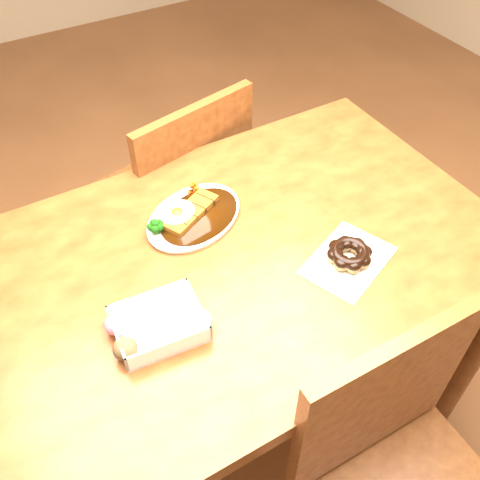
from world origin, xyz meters
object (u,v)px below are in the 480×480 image
pon_de_ring (349,255)px  table (244,279)px  chair_far (177,196)px  donut_box (157,325)px  katsu_curry_plate (192,215)px

pon_de_ring → table: bearing=142.6°
table → chair_far: size_ratio=1.38×
donut_box → katsu_curry_plate: bearing=51.6°
table → donut_box: bearing=-158.3°
table → katsu_curry_plate: katsu_curry_plate is taller
chair_far → pon_de_ring: size_ratio=3.58×
chair_far → katsu_curry_plate: bearing=61.1°
pon_de_ring → donut_box: bearing=175.0°
donut_box → pon_de_ring: bearing=-5.0°
chair_far → katsu_curry_plate: size_ratio=2.85×
table → chair_far: 0.57m
table → chair_far: bearing=83.6°
katsu_curry_plate → pon_de_ring: bearing=-50.6°
table → katsu_curry_plate: (-0.06, 0.15, 0.11)m
table → donut_box: size_ratio=6.03×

